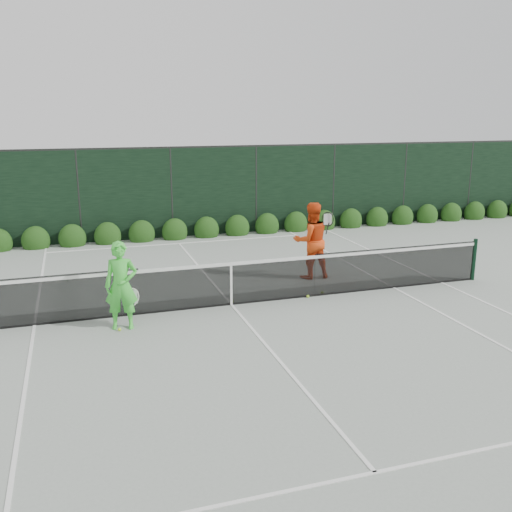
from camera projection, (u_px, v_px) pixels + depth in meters
name	position (u px, v px, depth m)	size (l,w,h in m)	color
ground	(231.00, 305.00, 12.69)	(80.00, 80.00, 0.00)	gray
tennis_net	(230.00, 282.00, 12.55)	(12.90, 0.10, 1.07)	black
player_woman	(121.00, 286.00, 11.13)	(0.71, 0.54, 1.76)	#42D63E
player_man	(311.00, 240.00, 14.55)	(0.97, 0.75, 1.97)	#EA4613
court_lines	(231.00, 305.00, 12.69)	(11.03, 23.83, 0.01)	white
windscreen_fence	(273.00, 271.00, 9.82)	(32.00, 21.07, 3.06)	black
hedge_row	(175.00, 232.00, 19.22)	(31.66, 0.65, 0.94)	#12390F
tennis_balls	(251.00, 304.00, 12.65)	(4.83, 1.04, 0.07)	#B6E833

